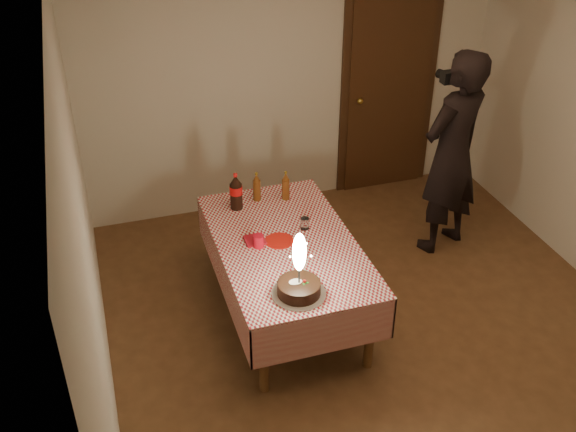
{
  "coord_description": "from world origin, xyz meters",
  "views": [
    {
      "loc": [
        -1.84,
        -3.48,
        3.55
      ],
      "look_at": [
        -0.6,
        0.45,
        0.95
      ],
      "focal_mm": 42.0,
      "sensor_mm": 36.0,
      "label": 1
    }
  ],
  "objects_px": {
    "photographer": "(452,154)",
    "birthday_cake": "(299,281)",
    "cola_bottle": "(236,192)",
    "red_plate": "(279,241)",
    "clear_cup": "(305,223)",
    "amber_bottle_left": "(257,187)",
    "amber_bottle_right": "(286,186)",
    "dining_table": "(286,252)",
    "red_cup": "(258,241)"
  },
  "relations": [
    {
      "from": "birthday_cake",
      "to": "photographer",
      "type": "relative_size",
      "value": 0.26
    },
    {
      "from": "photographer",
      "to": "red_cup",
      "type": "bearing_deg",
      "value": -164.74
    },
    {
      "from": "dining_table",
      "to": "birthday_cake",
      "type": "bearing_deg",
      "value": -99.32
    },
    {
      "from": "red_cup",
      "to": "amber_bottle_left",
      "type": "distance_m",
      "value": 0.69
    },
    {
      "from": "clear_cup",
      "to": "cola_bottle",
      "type": "xyz_separation_m",
      "value": [
        -0.43,
        0.45,
        0.11
      ]
    },
    {
      "from": "photographer",
      "to": "birthday_cake",
      "type": "bearing_deg",
      "value": -147.23
    },
    {
      "from": "red_plate",
      "to": "amber_bottle_left",
      "type": "height_order",
      "value": "amber_bottle_left"
    },
    {
      "from": "amber_bottle_right",
      "to": "cola_bottle",
      "type": "bearing_deg",
      "value": -176.98
    },
    {
      "from": "cola_bottle",
      "to": "photographer",
      "type": "relative_size",
      "value": 0.17
    },
    {
      "from": "birthday_cake",
      "to": "amber_bottle_right",
      "type": "height_order",
      "value": "birthday_cake"
    },
    {
      "from": "cola_bottle",
      "to": "amber_bottle_right",
      "type": "height_order",
      "value": "cola_bottle"
    },
    {
      "from": "red_plate",
      "to": "amber_bottle_right",
      "type": "relative_size",
      "value": 0.86
    },
    {
      "from": "dining_table",
      "to": "birthday_cake",
      "type": "relative_size",
      "value": 3.52
    },
    {
      "from": "amber_bottle_right",
      "to": "birthday_cake",
      "type": "bearing_deg",
      "value": -103.32
    },
    {
      "from": "clear_cup",
      "to": "amber_bottle_right",
      "type": "distance_m",
      "value": 0.48
    },
    {
      "from": "birthday_cake",
      "to": "cola_bottle",
      "type": "xyz_separation_m",
      "value": [
        -0.13,
        1.2,
        0.04
      ]
    },
    {
      "from": "cola_bottle",
      "to": "amber_bottle_left",
      "type": "bearing_deg",
      "value": 21.56
    },
    {
      "from": "cola_bottle",
      "to": "red_plate",
      "type": "bearing_deg",
      "value": -71.39
    },
    {
      "from": "red_plate",
      "to": "red_cup",
      "type": "relative_size",
      "value": 2.2
    },
    {
      "from": "dining_table",
      "to": "clear_cup",
      "type": "distance_m",
      "value": 0.28
    },
    {
      "from": "amber_bottle_left",
      "to": "photographer",
      "type": "relative_size",
      "value": 0.14
    },
    {
      "from": "red_plate",
      "to": "cola_bottle",
      "type": "height_order",
      "value": "cola_bottle"
    },
    {
      "from": "cola_bottle",
      "to": "amber_bottle_right",
      "type": "relative_size",
      "value": 1.25
    },
    {
      "from": "amber_bottle_right",
      "to": "clear_cup",
      "type": "bearing_deg",
      "value": -89.25
    },
    {
      "from": "birthday_cake",
      "to": "photographer",
      "type": "height_order",
      "value": "photographer"
    },
    {
      "from": "dining_table",
      "to": "red_cup",
      "type": "relative_size",
      "value": 17.2
    },
    {
      "from": "birthday_cake",
      "to": "amber_bottle_right",
      "type": "bearing_deg",
      "value": 76.68
    },
    {
      "from": "clear_cup",
      "to": "photographer",
      "type": "distance_m",
      "value": 1.51
    },
    {
      "from": "amber_bottle_right",
      "to": "red_plate",
      "type": "bearing_deg",
      "value": -111.88
    },
    {
      "from": "red_plate",
      "to": "red_cup",
      "type": "bearing_deg",
      "value": -172.12
    },
    {
      "from": "red_cup",
      "to": "cola_bottle",
      "type": "distance_m",
      "value": 0.6
    },
    {
      "from": "birthday_cake",
      "to": "cola_bottle",
      "type": "bearing_deg",
      "value": 96.34
    },
    {
      "from": "birthday_cake",
      "to": "amber_bottle_left",
      "type": "height_order",
      "value": "birthday_cake"
    },
    {
      "from": "dining_table",
      "to": "red_cup",
      "type": "height_order",
      "value": "red_cup"
    },
    {
      "from": "photographer",
      "to": "dining_table",
      "type": "bearing_deg",
      "value": -162.7
    },
    {
      "from": "clear_cup",
      "to": "amber_bottle_left",
      "type": "relative_size",
      "value": 0.35
    },
    {
      "from": "red_plate",
      "to": "clear_cup",
      "type": "distance_m",
      "value": 0.27
    },
    {
      "from": "amber_bottle_right",
      "to": "photographer",
      "type": "xyz_separation_m",
      "value": [
        1.46,
        -0.1,
        0.12
      ]
    },
    {
      "from": "red_cup",
      "to": "amber_bottle_right",
      "type": "height_order",
      "value": "amber_bottle_right"
    },
    {
      "from": "clear_cup",
      "to": "birthday_cake",
      "type": "bearing_deg",
      "value": -111.51
    },
    {
      "from": "red_plate",
      "to": "photographer",
      "type": "relative_size",
      "value": 0.12
    },
    {
      "from": "red_plate",
      "to": "dining_table",
      "type": "bearing_deg",
      "value": -32.61
    },
    {
      "from": "red_plate",
      "to": "amber_bottle_left",
      "type": "distance_m",
      "value": 0.65
    },
    {
      "from": "amber_bottle_left",
      "to": "photographer",
      "type": "xyz_separation_m",
      "value": [
        1.69,
        -0.15,
        0.12
      ]
    },
    {
      "from": "photographer",
      "to": "amber_bottle_left",
      "type": "bearing_deg",
      "value": 174.81
    },
    {
      "from": "clear_cup",
      "to": "photographer",
      "type": "height_order",
      "value": "photographer"
    },
    {
      "from": "birthday_cake",
      "to": "cola_bottle",
      "type": "height_order",
      "value": "birthday_cake"
    },
    {
      "from": "dining_table",
      "to": "birthday_cake",
      "type": "distance_m",
      "value": 0.65
    },
    {
      "from": "red_plate",
      "to": "birthday_cake",
      "type": "bearing_deg",
      "value": -94.95
    },
    {
      "from": "birthday_cake",
      "to": "dining_table",
      "type": "bearing_deg",
      "value": 80.68
    }
  ]
}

